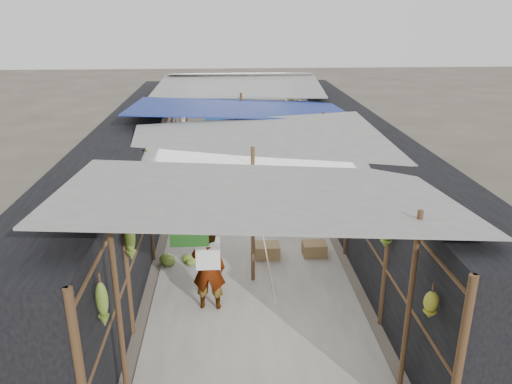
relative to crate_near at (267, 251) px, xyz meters
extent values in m
cube|color=#9E998E|center=(-0.35, 2.59, -0.14)|extent=(3.60, 16.00, 0.02)
cube|color=black|center=(-3.05, 2.59, 1.00)|extent=(1.40, 15.00, 2.30)
cube|color=black|center=(2.35, 2.59, 1.00)|extent=(1.40, 15.00, 2.30)
cube|color=olive|center=(0.00, 0.00, 0.00)|extent=(0.50, 0.41, 0.30)
cube|color=olive|center=(0.98, 0.03, -0.01)|extent=(0.48, 0.39, 0.29)
cube|color=olive|center=(-0.37, 2.66, -0.02)|extent=(0.50, 0.45, 0.26)
cylinder|color=black|center=(0.81, 6.21, -0.07)|extent=(0.53, 0.53, 0.16)
imported|color=white|center=(-1.14, -1.78, 0.61)|extent=(0.59, 0.42, 1.53)
imported|color=#2157A7|center=(-0.57, 2.92, 0.76)|extent=(0.92, 0.73, 1.82)
imported|color=#4E4743|center=(0.44, 1.30, 0.33)|extent=(0.46, 0.67, 0.95)
cylinder|color=brown|center=(-2.15, -3.91, 1.15)|extent=(0.07, 0.07, 2.60)
cylinder|color=brown|center=(1.45, -3.91, 1.15)|extent=(0.07, 0.07, 2.60)
cylinder|color=brown|center=(-0.35, -0.91, 1.15)|extent=(0.07, 0.07, 2.60)
cylinder|color=brown|center=(-2.15, 2.09, 1.15)|extent=(0.07, 0.07, 2.60)
cylinder|color=brown|center=(1.45, 2.09, 1.15)|extent=(0.07, 0.07, 2.60)
cylinder|color=brown|center=(-0.35, 5.09, 1.15)|extent=(0.07, 0.07, 2.60)
cylinder|color=brown|center=(-2.15, 8.09, 1.15)|extent=(0.07, 0.07, 2.60)
cylinder|color=brown|center=(1.45, 8.09, 1.15)|extent=(0.07, 0.07, 2.60)
cube|color=gray|center=(-0.35, -2.91, 2.35)|extent=(5.21, 3.19, 0.52)
cube|color=gray|center=(-0.15, 0.29, 2.20)|extent=(5.23, 3.73, 0.50)
cube|color=navy|center=(-0.45, 3.59, 2.30)|extent=(5.40, 3.60, 0.41)
cube|color=gray|center=(-0.35, 6.89, 2.40)|extent=(5.37, 3.66, 0.27)
cube|color=gray|center=(-0.25, 9.29, 2.50)|extent=(5.00, 1.99, 0.24)
cylinder|color=brown|center=(-2.35, 2.59, 1.90)|extent=(0.06, 15.00, 0.06)
cylinder|color=brown|center=(1.65, 2.59, 1.90)|extent=(0.06, 15.00, 0.06)
cylinder|color=gray|center=(-0.35, 2.59, 1.90)|extent=(0.02, 15.00, 0.02)
cube|color=silver|center=(0.12, 4.80, 1.63)|extent=(0.60, 0.03, 0.55)
cube|color=#1A31AC|center=(-0.32, 3.58, 1.60)|extent=(0.70, 0.03, 0.60)
cube|color=#AE1A38|center=(0.71, 1.98, 1.60)|extent=(0.50, 0.03, 0.60)
cube|color=#21549A|center=(-1.11, 6.10, 1.60)|extent=(0.65, 0.03, 0.60)
cube|color=#2E7326|center=(-1.40, -2.14, 1.55)|extent=(0.60, 0.03, 0.70)
ellipsoid|color=olive|center=(-2.23, -4.25, 1.54)|extent=(0.14, 0.12, 0.58)
ellipsoid|color=olive|center=(-2.23, -2.51, 1.48)|extent=(0.16, 0.14, 0.60)
ellipsoid|color=#A0A129|center=(-2.23, -0.82, 1.40)|extent=(0.19, 0.16, 0.47)
ellipsoid|color=olive|center=(-2.23, 0.38, 1.45)|extent=(0.15, 0.13, 0.56)
ellipsoid|color=olive|center=(-2.23, 2.07, 1.52)|extent=(0.17, 0.15, 0.52)
ellipsoid|color=#A0A129|center=(-2.23, 3.38, 1.33)|extent=(0.18, 0.15, 0.59)
ellipsoid|color=#A0A129|center=(-2.23, 5.02, 1.37)|extent=(0.17, 0.14, 0.48)
ellipsoid|color=olive|center=(-2.23, 6.72, 1.64)|extent=(0.19, 0.16, 0.38)
ellipsoid|color=olive|center=(-2.23, 7.73, 1.46)|extent=(0.17, 0.15, 0.49)
ellipsoid|color=olive|center=(-2.23, 9.66, 1.56)|extent=(0.18, 0.15, 0.42)
ellipsoid|color=#A0A129|center=(1.53, -4.32, 1.43)|extent=(0.18, 0.15, 0.35)
ellipsoid|color=olive|center=(1.53, -2.62, 1.56)|extent=(0.20, 0.17, 0.48)
ellipsoid|color=olive|center=(1.53, -1.28, 1.57)|extent=(0.18, 0.15, 0.59)
ellipsoid|color=olive|center=(1.53, 0.36, 1.53)|extent=(0.14, 0.12, 0.58)
ellipsoid|color=olive|center=(1.53, 1.46, 1.44)|extent=(0.15, 0.13, 0.47)
ellipsoid|color=olive|center=(1.53, 2.95, 1.52)|extent=(0.16, 0.13, 0.46)
ellipsoid|color=#A0A129|center=(1.53, 5.14, 1.57)|extent=(0.15, 0.13, 0.48)
ellipsoid|color=#A0A129|center=(1.53, 6.45, 1.53)|extent=(0.18, 0.15, 0.52)
ellipsoid|color=olive|center=(1.53, 8.21, 1.54)|extent=(0.19, 0.16, 0.52)
ellipsoid|color=olive|center=(1.53, 9.46, 1.58)|extent=(0.15, 0.13, 0.52)
ellipsoid|color=olive|center=(0.86, 3.95, -0.02)|extent=(0.53, 0.45, 0.26)
ellipsoid|color=olive|center=(-0.59, 3.08, 0.00)|extent=(0.61, 0.52, 0.30)
ellipsoid|color=#A0A129|center=(-2.04, 5.13, 0.02)|extent=(0.69, 0.59, 0.35)
ellipsoid|color=#A0A129|center=(1.13, 6.12, 0.02)|extent=(0.67, 0.57, 0.33)
ellipsoid|color=#A0A129|center=(-1.78, 7.51, -0.01)|extent=(0.55, 0.47, 0.28)
ellipsoid|color=olive|center=(-1.79, -0.31, -0.02)|extent=(0.52, 0.44, 0.26)
camera|label=1|loc=(-0.80, -9.17, 4.64)|focal=35.00mm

